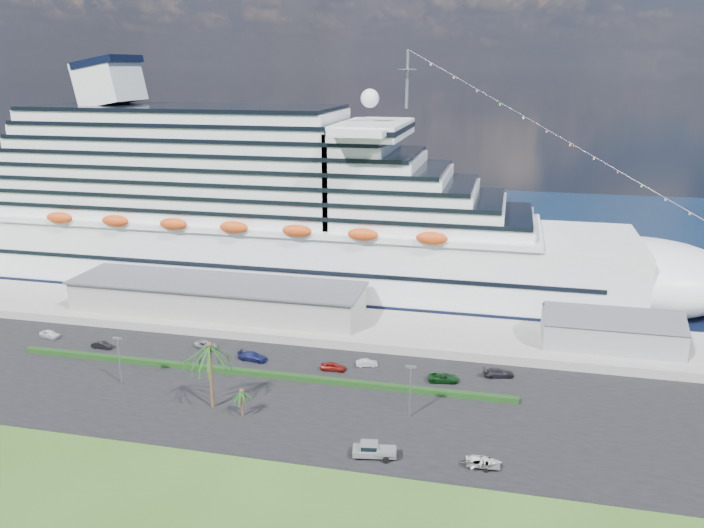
% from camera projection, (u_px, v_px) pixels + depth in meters
% --- Properties ---
extents(ground, '(420.00, 420.00, 0.00)m').
position_uv_depth(ground, '(265.00, 428.00, 99.82)').
color(ground, '#2F541C').
rests_on(ground, ground).
extents(asphalt_lot, '(140.00, 38.00, 0.12)m').
position_uv_depth(asphalt_lot, '(289.00, 394.00, 110.09)').
color(asphalt_lot, black).
rests_on(asphalt_lot, ground).
extents(wharf, '(240.00, 20.00, 1.80)m').
position_uv_depth(wharf, '(334.00, 325.00, 136.98)').
color(wharf, gray).
rests_on(wharf, ground).
extents(water, '(420.00, 160.00, 0.02)m').
position_uv_depth(water, '(404.00, 229.00, 221.40)').
color(water, '#0B1D33').
rests_on(water, ground).
extents(cruise_ship, '(191.00, 38.00, 54.00)m').
position_uv_depth(cruise_ship, '(270.00, 217.00, 159.72)').
color(cruise_ship, silver).
rests_on(cruise_ship, ground).
extents(terminal_building, '(61.00, 15.00, 6.30)m').
position_uv_depth(terminal_building, '(217.00, 296.00, 141.29)').
color(terminal_building, gray).
rests_on(terminal_building, wharf).
extents(port_shed, '(24.00, 12.31, 7.37)m').
position_uv_depth(port_shed, '(610.00, 331.00, 124.65)').
color(port_shed, gray).
rests_on(port_shed, wharf).
extents(hedge, '(88.00, 1.10, 0.90)m').
position_uv_depth(hedge, '(253.00, 373.00, 116.37)').
color(hedge, black).
rests_on(hedge, asphalt_lot).
extents(lamp_post_left, '(1.60, 0.35, 8.27)m').
position_uv_depth(lamp_post_left, '(119.00, 355.00, 111.92)').
color(lamp_post_left, gray).
rests_on(lamp_post_left, asphalt_lot).
extents(lamp_post_right, '(1.60, 0.35, 8.27)m').
position_uv_depth(lamp_post_right, '(410.00, 385.00, 101.44)').
color(lamp_post_right, gray).
rests_on(lamp_post_right, asphalt_lot).
extents(palm_tall, '(8.82, 8.82, 11.13)m').
position_uv_depth(palm_tall, '(209.00, 353.00, 103.17)').
color(palm_tall, '#47301E').
rests_on(palm_tall, ground).
extents(palm_short, '(3.53, 3.53, 4.56)m').
position_uv_depth(palm_short, '(242.00, 394.00, 102.11)').
color(palm_short, '#47301E').
rests_on(palm_short, ground).
extents(parked_car_0, '(4.45, 2.36, 1.44)m').
position_uv_depth(parked_car_0, '(50.00, 334.00, 132.45)').
color(parked_car_0, silver).
rests_on(parked_car_0, asphalt_lot).
extents(parked_car_1, '(4.12, 1.53, 1.35)m').
position_uv_depth(parked_car_1, '(103.00, 345.00, 127.47)').
color(parked_car_1, black).
rests_on(parked_car_1, asphalt_lot).
extents(parked_car_2, '(5.13, 3.59, 1.30)m').
position_uv_depth(parked_car_2, '(206.00, 345.00, 127.46)').
color(parked_car_2, '#969A9F').
rests_on(parked_car_2, asphalt_lot).
extents(parked_car_3, '(5.57, 2.83, 1.55)m').
position_uv_depth(parked_car_3, '(253.00, 356.00, 122.20)').
color(parked_car_3, '#161C4F').
rests_on(parked_car_3, asphalt_lot).
extents(parked_car_4, '(4.47, 1.90, 1.51)m').
position_uv_depth(parked_car_4, '(333.00, 366.00, 118.14)').
color(parked_car_4, maroon).
rests_on(parked_car_4, asphalt_lot).
extents(parked_car_5, '(3.98, 2.41, 1.24)m').
position_uv_depth(parked_car_5, '(367.00, 363.00, 119.85)').
color(parked_car_5, '#BABDC2').
rests_on(parked_car_5, asphalt_lot).
extents(parked_car_6, '(5.45, 3.04, 1.44)m').
position_uv_depth(parked_car_6, '(444.00, 378.00, 113.99)').
color(parked_car_6, '#0D3712').
rests_on(parked_car_6, asphalt_lot).
extents(parked_car_7, '(5.48, 3.33, 1.49)m').
position_uv_depth(parked_car_7, '(499.00, 373.00, 115.78)').
color(parked_car_7, black).
rests_on(parked_car_7, asphalt_lot).
extents(pickup_truck, '(6.17, 3.08, 2.07)m').
position_uv_depth(pickup_truck, '(374.00, 450.00, 91.81)').
color(pickup_truck, black).
rests_on(pickup_truck, asphalt_lot).
extents(boat_trailer, '(5.43, 3.55, 1.56)m').
position_uv_depth(boat_trailer, '(484.00, 462.00, 89.28)').
color(boat_trailer, gray).
rests_on(boat_trailer, asphalt_lot).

